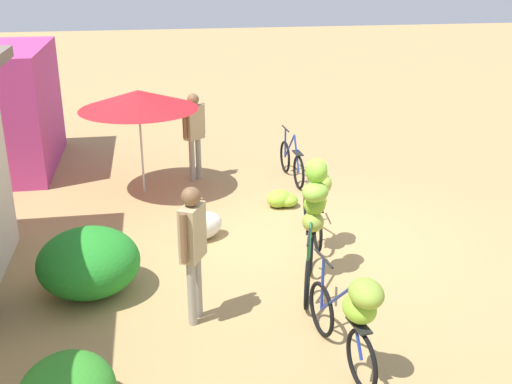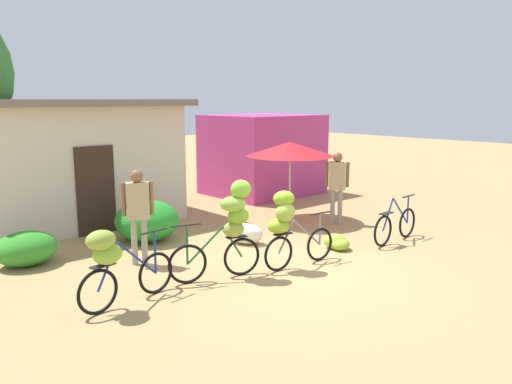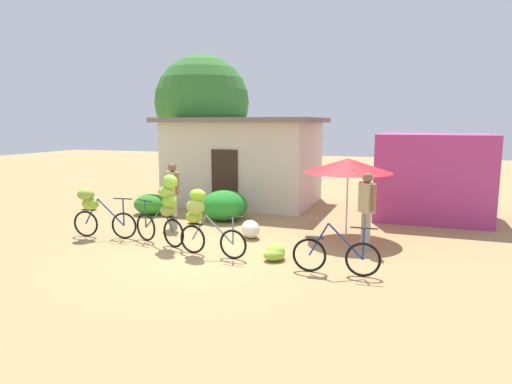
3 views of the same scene
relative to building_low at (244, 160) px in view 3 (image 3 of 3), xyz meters
The scene contains 15 objects.
ground_plane 6.69m from the building_low, 76.68° to the right, with size 60.00×60.00×0.00m, color tan.
building_low is the anchor object (origin of this frame).
shop_pink 6.29m from the building_low, ahead, with size 3.20×2.80×2.53m, color #B4397F.
tree_behind_building 3.62m from the building_low, 146.36° to the left, with size 3.77×3.77×5.53m.
hedge_bush_front_left 3.78m from the building_low, 123.47° to the right, with size 1.13×0.95×0.63m, color #328C28.
hedge_bush_front_right 3.24m from the building_low, 79.76° to the right, with size 1.36×1.36×0.89m, color #248927.
market_umbrella 5.62m from the building_low, 41.46° to the right, with size 2.18×2.18×1.98m.
bicycle_leftmost 6.23m from the building_low, 105.96° to the right, with size 1.70×0.45×1.23m.
bicycle_near_pile 6.07m from the building_low, 86.11° to the right, with size 1.59×0.66×1.69m.
bicycle_center_loaded 6.56m from the building_low, 77.05° to the right, with size 1.64×0.48×1.44m.
bicycle_by_shop 8.09m from the building_low, 56.20° to the right, with size 1.67×0.18×0.99m.
banana_pile_on_ground 7.04m from the building_low, 63.36° to the right, with size 0.60×0.73×0.31m.
produce_sack 5.21m from the building_low, 66.99° to the right, with size 0.70×0.44×0.44m, color silver.
person_vendor 6.76m from the building_low, 44.71° to the right, with size 0.41×0.46×1.76m.
person_bystander 4.39m from the building_low, 95.15° to the right, with size 0.52×0.36×1.78m.
Camera 3 is at (4.30, -8.50, 2.85)m, focal length 31.33 mm.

